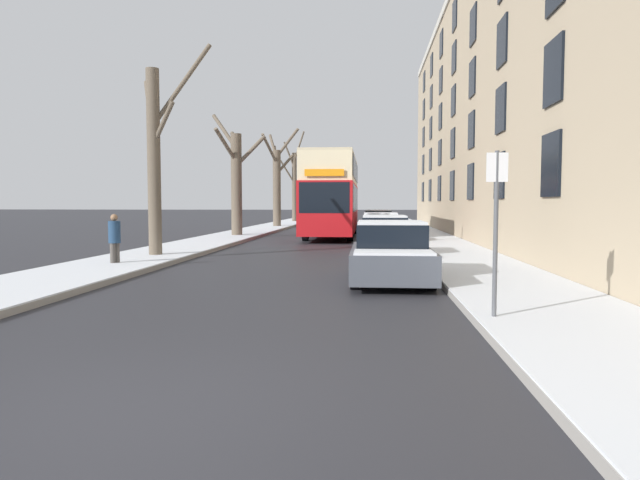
% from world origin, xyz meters
% --- Properties ---
extents(ground_plane, '(320.00, 320.00, 0.00)m').
position_xyz_m(ground_plane, '(0.00, 0.00, 0.00)').
color(ground_plane, '#28282D').
extents(sidewalk_left, '(2.93, 130.00, 0.16)m').
position_xyz_m(sidewalk_left, '(-5.27, 53.00, 0.08)').
color(sidewalk_left, gray).
rests_on(sidewalk_left, ground).
extents(sidewalk_right, '(2.93, 130.00, 0.16)m').
position_xyz_m(sidewalk_right, '(5.27, 53.00, 0.08)').
color(sidewalk_right, gray).
rests_on(sidewalk_right, ground).
extents(terrace_facade_right, '(9.10, 51.41, 14.25)m').
position_xyz_m(terrace_facade_right, '(11.23, 23.92, 7.13)').
color(terrace_facade_right, tan).
rests_on(terrace_facade_right, ground).
extents(bare_tree_left_0, '(2.83, 2.29, 7.35)m').
position_xyz_m(bare_tree_left_0, '(-4.99, 13.82, 3.47)').
color(bare_tree_left_0, brown).
rests_on(bare_tree_left_0, ground).
extents(bare_tree_left_1, '(3.46, 3.46, 6.99)m').
position_xyz_m(bare_tree_left_1, '(-5.10, 25.89, 3.24)').
color(bare_tree_left_1, brown).
rests_on(bare_tree_left_1, ground).
extents(bare_tree_left_2, '(2.63, 3.91, 7.59)m').
position_xyz_m(bare_tree_left_2, '(-4.82, 38.28, 3.56)').
color(bare_tree_left_2, brown).
rests_on(bare_tree_left_2, ground).
extents(bare_tree_left_3, '(2.45, 1.37, 8.74)m').
position_xyz_m(bare_tree_left_3, '(-5.07, 50.13, 3.77)').
color(bare_tree_left_3, brown).
rests_on(bare_tree_left_3, ground).
extents(double_decker_bus, '(2.62, 11.75, 4.45)m').
position_xyz_m(double_decker_bus, '(0.14, 27.00, 2.52)').
color(double_decker_bus, red).
rests_on(double_decker_bus, ground).
extents(parked_car_0, '(1.88, 4.24, 1.46)m').
position_xyz_m(parked_car_0, '(2.72, 8.81, 0.67)').
color(parked_car_0, '#474C56').
rests_on(parked_car_0, ground).
extents(parked_car_1, '(1.74, 4.28, 1.47)m').
position_xyz_m(parked_car_1, '(2.72, 14.76, 0.68)').
color(parked_car_1, slate).
rests_on(parked_car_1, ground).
extents(parked_car_2, '(1.77, 4.49, 1.46)m').
position_xyz_m(parked_car_2, '(2.72, 21.25, 0.68)').
color(parked_car_2, maroon).
rests_on(parked_car_2, ground).
extents(parked_car_3, '(1.70, 4.47, 1.52)m').
position_xyz_m(parked_car_3, '(2.72, 27.82, 0.70)').
color(parked_car_3, '#474C56').
rests_on(parked_car_3, ground).
extents(parked_car_4, '(1.83, 4.27, 1.32)m').
position_xyz_m(parked_car_4, '(2.72, 33.01, 0.61)').
color(parked_car_4, maroon).
rests_on(parked_car_4, ground).
extents(oncoming_van, '(2.06, 5.01, 2.47)m').
position_xyz_m(oncoming_van, '(-1.69, 44.02, 1.33)').
color(oncoming_van, '#333842').
rests_on(oncoming_van, ground).
extents(pedestrian_left_sidewalk, '(0.34, 0.34, 1.58)m').
position_xyz_m(pedestrian_left_sidewalk, '(-5.21, 11.04, 0.87)').
color(pedestrian_left_sidewalk, '#4C4742').
rests_on(pedestrian_left_sidewalk, ground).
extents(street_sign_post, '(0.32, 0.07, 2.68)m').
position_xyz_m(street_sign_post, '(4.11, 3.90, 1.53)').
color(street_sign_post, '#4C4F54').
rests_on(street_sign_post, ground).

